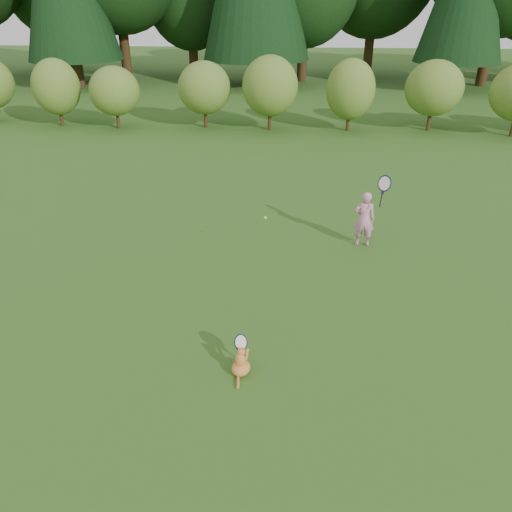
# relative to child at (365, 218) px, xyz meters

# --- Properties ---
(ground) EXTENTS (100.00, 100.00, 0.00)m
(ground) POSITION_rel_child_xyz_m (-2.31, -2.83, -0.63)
(ground) COLOR #235417
(ground) RESTS_ON ground
(shrub_row) EXTENTS (28.00, 3.00, 2.80)m
(shrub_row) POSITION_rel_child_xyz_m (-2.31, 10.17, 0.77)
(shrub_row) COLOR #597925
(shrub_row) RESTS_ON ground
(child) EXTENTS (0.70, 0.47, 1.78)m
(child) POSITION_rel_child_xyz_m (0.00, 0.00, 0.00)
(child) COLOR pink
(child) RESTS_ON ground
(cat) EXTENTS (0.41, 0.67, 0.57)m
(cat) POSITION_rel_child_xyz_m (-2.14, -4.26, -0.40)
(cat) COLOR orange
(cat) RESTS_ON ground
(tennis_ball) EXTENTS (0.06, 0.06, 0.06)m
(tennis_ball) POSITION_rel_child_xyz_m (-2.02, -0.95, 0.34)
(tennis_ball) COLOR yellow
(tennis_ball) RESTS_ON ground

